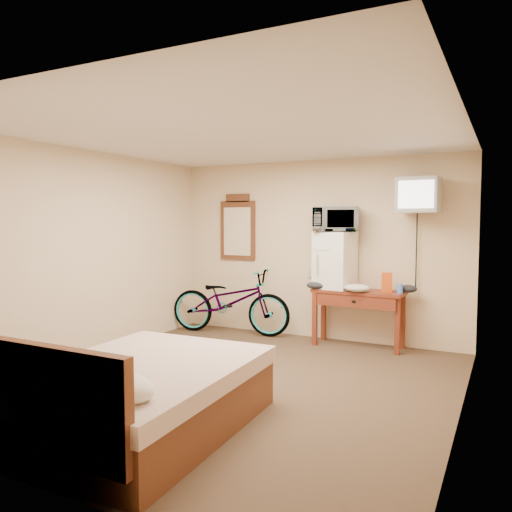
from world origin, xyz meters
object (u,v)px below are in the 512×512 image
bicycle (230,301)px  wall_mirror (238,228)px  mini_fridge (335,260)px  blue_cup (400,289)px  bed (135,395)px  desk (358,301)px  crt_television (419,195)px  microwave (335,219)px

bicycle → wall_mirror: bearing=0.5°
mini_fridge → wall_mirror: (-1.61, 0.21, 0.42)m
blue_cup → bed: bed is taller
wall_mirror → mini_fridge: bearing=-7.5°
desk → crt_television: size_ratio=2.02×
desk → microwave: microwave is taller
microwave → crt_television: bearing=-20.9°
microwave → bicycle: bearing=165.4°
microwave → mini_fridge: bearing=-142.4°
mini_fridge → bed: mini_fridge is taller
crt_television → bed: bearing=-114.7°
blue_cup → bicycle: bicycle is taller
blue_cup → wall_mirror: bearing=173.1°
wall_mirror → bicycle: bearing=-81.1°
wall_mirror → bed: (1.11, -3.65, -1.26)m
mini_fridge → blue_cup: mini_fridge is taller
microwave → blue_cup: bearing=-24.7°
mini_fridge → blue_cup: bearing=-5.9°
mini_fridge → wall_mirror: wall_mirror is taller
blue_cup → crt_television: bearing=14.5°
desk → wall_mirror: wall_mirror is taller
microwave → bicycle: microwave is taller
microwave → crt_television: 1.11m
mini_fridge → wall_mirror: 1.67m
mini_fridge → wall_mirror: size_ratio=0.77×
bicycle → bed: bicycle is taller
mini_fridge → crt_television: size_ratio=1.28×
wall_mirror → bicycle: 1.12m
desk → blue_cup: size_ratio=9.90×
microwave → blue_cup: size_ratio=4.94×
wall_mirror → bed: bearing=-73.1°
mini_fridge → microwave: (0.00, 0.00, 0.55)m
mini_fridge → bed: 3.57m
bed → wall_mirror: bearing=106.9°
blue_cup → desk: bearing=176.5°
desk → crt_television: crt_television is taller
crt_television → bicycle: size_ratio=0.33×
microwave → wall_mirror: wall_mirror is taller
microwave → bed: size_ratio=0.29×
desk → mini_fridge: size_ratio=1.58×
mini_fridge → bicycle: 1.69m
blue_cup → wall_mirror: 2.61m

